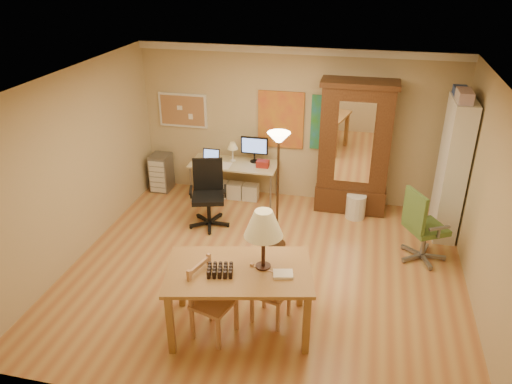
% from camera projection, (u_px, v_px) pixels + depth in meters
% --- Properties ---
extents(floor, '(5.50, 5.50, 0.00)m').
position_uv_depth(floor, '(265.00, 271.00, 7.08)').
color(floor, '#AC683D').
rests_on(floor, ground).
extents(crown_molding, '(5.50, 0.08, 0.12)m').
position_uv_depth(crown_molding, '(297.00, 50.00, 8.08)').
color(crown_molding, white).
rests_on(crown_molding, floor).
extents(corkboard, '(0.90, 0.04, 0.62)m').
position_uv_depth(corkboard, '(183.00, 110.00, 9.00)').
color(corkboard, '#A9744F').
rests_on(corkboard, floor).
extents(art_panel_left, '(0.80, 0.04, 1.00)m').
position_uv_depth(art_panel_left, '(281.00, 120.00, 8.66)').
color(art_panel_left, gold).
rests_on(art_panel_left, floor).
extents(art_panel_right, '(0.75, 0.04, 0.95)m').
position_uv_depth(art_panel_right, '(333.00, 123.00, 8.48)').
color(art_panel_right, teal).
rests_on(art_panel_right, floor).
extents(dining_table, '(1.83, 1.33, 1.56)m').
position_uv_depth(dining_table, '(248.00, 257.00, 5.62)').
color(dining_table, brown).
rests_on(dining_table, floor).
extents(ladder_chair_back, '(0.48, 0.47, 0.86)m').
position_uv_depth(ladder_chair_back, '(270.00, 294.00, 5.97)').
color(ladder_chair_back, '#A3784A').
rests_on(ladder_chair_back, floor).
extents(ladder_chair_left, '(0.53, 0.54, 0.95)m').
position_uv_depth(ladder_chair_left, '(212.00, 302.00, 5.75)').
color(ladder_chair_left, '#A3784A').
rests_on(ladder_chair_left, floor).
extents(torchiere_lamp, '(0.33, 0.33, 1.82)m').
position_uv_depth(torchiere_lamp, '(278.00, 157.00, 7.08)').
color(torchiere_lamp, '#3E2918').
rests_on(torchiere_lamp, floor).
extents(computer_desk, '(1.55, 0.68, 1.17)m').
position_uv_depth(computer_desk, '(236.00, 177.00, 8.98)').
color(computer_desk, '#BEB48B').
rests_on(computer_desk, floor).
extents(office_chair_black, '(0.68, 0.68, 1.10)m').
position_uv_depth(office_chair_black, '(209.00, 208.00, 8.17)').
color(office_chair_black, black).
rests_on(office_chair_black, floor).
extents(office_chair_green, '(0.69, 0.69, 1.11)m').
position_uv_depth(office_chair_green, '(422.00, 241.00, 7.24)').
color(office_chair_green, slate).
rests_on(office_chair_green, floor).
extents(drawer_cart, '(0.35, 0.42, 0.69)m').
position_uv_depth(drawer_cart, '(161.00, 172.00, 9.35)').
color(drawer_cart, slate).
rests_on(drawer_cart, floor).
extents(armoire, '(1.23, 0.58, 2.26)m').
position_uv_depth(armoire, '(354.00, 156.00, 8.40)').
color(armoire, '#341A0E').
rests_on(armoire, floor).
extents(bookshelf, '(0.33, 0.87, 2.19)m').
position_uv_depth(bookshelf, '(452.00, 169.00, 7.61)').
color(bookshelf, white).
rests_on(bookshelf, floor).
extents(wastebin, '(0.33, 0.33, 0.41)m').
position_uv_depth(wastebin, '(356.00, 206.00, 8.42)').
color(wastebin, silver).
rests_on(wastebin, floor).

